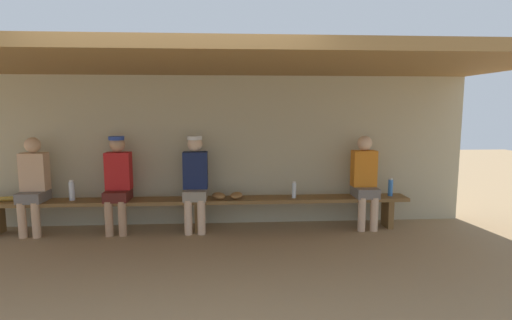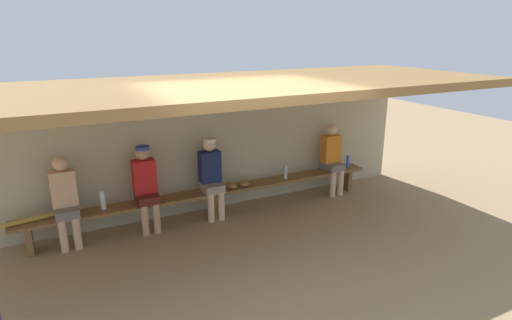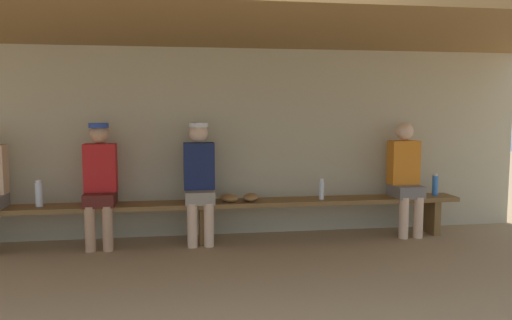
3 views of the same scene
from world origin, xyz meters
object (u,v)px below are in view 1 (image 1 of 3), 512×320
object	(u,v)px
player_with_sunglasses	(365,178)
baseball_glove_dark_brown	(219,196)
baseball_glove_tan	(236,195)
player_in_red	(118,180)
bench	(198,204)
water_bottle_blue	(390,187)
water_bottle_green	(72,191)
player_near_post	(33,182)
water_bottle_clear	(294,190)
player_in_white	(195,179)

from	to	relation	value
player_with_sunglasses	baseball_glove_dark_brown	distance (m)	2.11
player_with_sunglasses	baseball_glove_tan	world-z (taller)	player_with_sunglasses
player_in_red	baseball_glove_tan	xyz separation A→B (m)	(1.64, -0.03, -0.24)
bench	water_bottle_blue	xyz separation A→B (m)	(2.78, 0.01, 0.20)
bench	baseball_glove_dark_brown	xyz separation A→B (m)	(0.29, -0.03, 0.12)
water_bottle_green	water_bottle_blue	world-z (taller)	water_bottle_green
water_bottle_blue	baseball_glove_dark_brown	xyz separation A→B (m)	(-2.49, -0.04, -0.08)
baseball_glove_tan	baseball_glove_dark_brown	bearing A→B (deg)	108.18
player_near_post	water_bottle_blue	world-z (taller)	player_near_post
water_bottle_clear	baseball_glove_dark_brown	size ratio (longest dim) A/B	0.99
water_bottle_green	baseball_glove_dark_brown	bearing A→B (deg)	-1.55
player_near_post	baseball_glove_tan	bearing A→B (deg)	-0.60
water_bottle_blue	baseball_glove_tan	bearing A→B (deg)	-179.08
water_bottle_clear	baseball_glove_dark_brown	distance (m)	1.07
water_bottle_clear	water_bottle_blue	xyz separation A→B (m)	(1.42, 0.04, 0.01)
player_with_sunglasses	water_bottle_clear	world-z (taller)	player_with_sunglasses
bench	player_with_sunglasses	xyz separation A→B (m)	(2.40, 0.00, 0.34)
bench	player_with_sunglasses	size ratio (longest dim) A/B	4.49
water_bottle_blue	player_with_sunglasses	bearing A→B (deg)	-179.01
bench	water_bottle_clear	size ratio (longest dim) A/B	25.22
player_in_red	water_bottle_clear	size ratio (longest dim) A/B	5.65
water_bottle_clear	water_bottle_green	xyz separation A→B (m)	(-3.10, 0.05, 0.02)
player_with_sunglasses	water_bottle_green	distance (m)	4.13
player_in_white	baseball_glove_dark_brown	bearing A→B (deg)	-6.37
player_in_white	water_bottle_green	size ratio (longest dim) A/B	4.77
bench	baseball_glove_tan	world-z (taller)	baseball_glove_tan
bench	player_in_red	xyz separation A→B (m)	(-1.10, 0.00, 0.36)
player_in_red	player_near_post	bearing A→B (deg)	-179.98
player_in_white	player_near_post	bearing A→B (deg)	-179.99
water_bottle_blue	baseball_glove_dark_brown	world-z (taller)	water_bottle_blue
player_near_post	water_bottle_blue	distance (m)	5.02
water_bottle_blue	bench	bearing A→B (deg)	-179.80
player_near_post	water_bottle_blue	bearing A→B (deg)	0.08
player_with_sunglasses	water_bottle_green	xyz separation A→B (m)	(-4.13, 0.02, -0.13)
player_in_red	water_bottle_blue	xyz separation A→B (m)	(3.88, 0.01, -0.16)
bench	water_bottle_blue	distance (m)	2.79
water_bottle_clear	baseball_glove_tan	distance (m)	0.82
player_in_red	water_bottle_blue	world-z (taller)	player_in_red
player_near_post	baseball_glove_dark_brown	bearing A→B (deg)	-0.82
player_near_post	player_with_sunglasses	bearing A→B (deg)	0.00
water_bottle_clear	baseball_glove_tan	xyz separation A→B (m)	(-0.82, 0.01, -0.07)
baseball_glove_tan	bench	bearing A→B (deg)	103.85
bench	player_near_post	xyz separation A→B (m)	(-2.23, 0.00, 0.34)
player_in_red	baseball_glove_dark_brown	world-z (taller)	player_in_red
bench	water_bottle_clear	world-z (taller)	water_bottle_clear
water_bottle_blue	baseball_glove_tan	size ratio (longest dim) A/B	1.08
player_near_post	water_bottle_clear	bearing A→B (deg)	-0.57
bench	player_near_post	bearing A→B (deg)	179.92
player_near_post	water_bottle_green	world-z (taller)	player_near_post
player_in_white	water_bottle_clear	size ratio (longest dim) A/B	5.65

